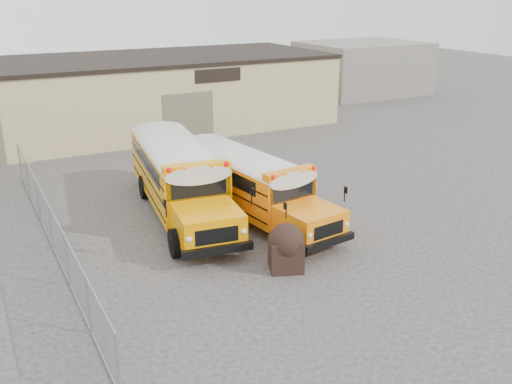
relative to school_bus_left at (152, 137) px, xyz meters
name	(u,v)px	position (x,y,z in m)	size (l,w,h in m)	color
ground	(240,248)	(-0.25, -10.54, -1.72)	(120.00, 120.00, 0.00)	#343230
warehouse	(101,96)	(-0.25, 9.45, 0.65)	(30.20, 10.20, 4.67)	tan
chainlink_fence	(51,227)	(-6.25, -7.54, -0.82)	(0.07, 18.07, 1.81)	gray
distant_building_right	(362,68)	(23.75, 13.46, 0.48)	(10.00, 8.00, 4.40)	gray
school_bus_left	(152,137)	(0.00, 0.00, 0.00)	(3.82, 10.42, 2.98)	#FF9B00
school_bus_right	(184,149)	(0.83, -2.31, -0.18)	(3.37, 9.33, 2.67)	orange
tarp_bundle	(286,247)	(0.37, -12.76, -0.88)	(1.38, 1.32, 1.64)	black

